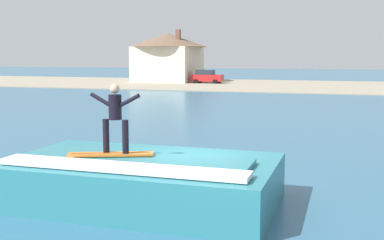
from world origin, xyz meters
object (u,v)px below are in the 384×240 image
Objects in this scene: house_with_chimney at (168,55)px; car_near_shore at (207,77)px; wave_crest at (141,180)px; surfer at (115,114)px; surfboard at (111,154)px.

car_near_shore is at bearing -21.38° from house_with_chimney.
wave_crest is 3.90× the size of surfer.
surfer is 0.42× the size of car_near_shore.
surfer is (0.11, 0.07, 1.00)m from surfboard.
surfboard is 0.19× the size of house_with_chimney.
wave_crest is 1.63× the size of car_near_shore.
surfboard is 1.22× the size of surfer.
wave_crest is 57.68m from house_with_chimney.
car_near_shore is at bearing 103.42° from surfer.
wave_crest is at bearing -75.93° from car_near_shore.
house_with_chimney reaches higher than surfboard.
house_with_chimney is (-6.49, 2.54, 2.92)m from car_near_shore.
wave_crest is 1.02m from surfboard.
surfer is at bearing -70.89° from house_with_chimney.
house_with_chimney is at bearing 108.98° from surfboard.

